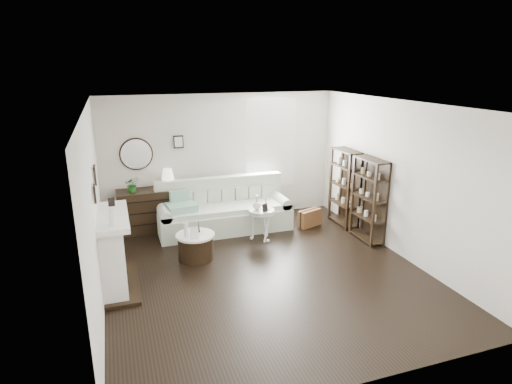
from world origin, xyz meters
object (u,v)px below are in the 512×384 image
object	(u,v)px
sofa	(223,213)
dresser	(151,210)
drum_table	(196,246)
pedestal_table	(262,212)

from	to	relation	value
sofa	dresser	world-z (taller)	sofa
dresser	sofa	bearing A→B (deg)	-15.36
drum_table	pedestal_table	distance (m)	1.49
sofa	dresser	size ratio (longest dim) A/B	2.06
dresser	pedestal_table	bearing A→B (deg)	-30.76
sofa	pedestal_table	xyz separation A→B (m)	(0.55, -0.78, 0.21)
sofa	dresser	distance (m)	1.47
drum_table	pedestal_table	xyz separation A→B (m)	(1.38, 0.46, 0.32)
dresser	pedestal_table	size ratio (longest dim) A/B	2.12
sofa	dresser	xyz separation A→B (m)	(-1.41, 0.39, 0.09)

